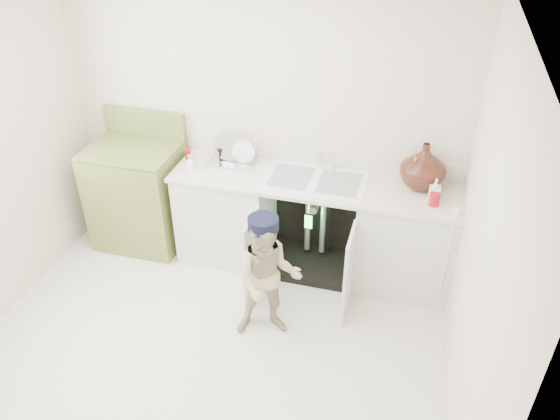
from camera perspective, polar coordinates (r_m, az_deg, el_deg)
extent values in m
plane|color=silver|center=(4.36, -7.61, -14.11)|extent=(3.50, 3.50, 0.00)
cube|color=silver|center=(4.77, -1.94, 9.36)|extent=(3.50, 2.50, 0.02)
cube|color=silver|center=(2.62, -22.71, -18.13)|extent=(3.50, 2.50, 0.02)
cube|color=silver|center=(3.32, 19.91, -4.76)|extent=(2.50, 3.00, 0.02)
plane|color=white|center=(3.05, -11.26, 19.67)|extent=(3.50, 3.50, 0.00)
cube|color=silver|center=(5.00, -5.52, -0.35)|extent=(0.80, 0.60, 0.86)
cube|color=silver|center=(4.74, 12.95, -3.20)|extent=(0.80, 0.60, 0.86)
cube|color=black|center=(5.03, 4.13, -0.05)|extent=(0.80, 0.06, 0.86)
cube|color=black|center=(5.05, 3.31, -5.48)|extent=(0.80, 0.60, 0.06)
cylinder|color=gray|center=(4.89, 2.93, -0.80)|extent=(0.05, 0.05, 0.70)
cylinder|color=gray|center=(4.86, 4.53, -1.04)|extent=(0.05, 0.05, 0.70)
cylinder|color=gray|center=(4.74, 3.67, 0.45)|extent=(0.07, 0.18, 0.07)
cube|color=silver|center=(4.52, -2.91, -4.81)|extent=(0.03, 0.40, 0.76)
cube|color=silver|center=(4.38, 7.16, -6.51)|extent=(0.02, 0.40, 0.76)
cube|color=beige|center=(4.56, 3.66, 2.92)|extent=(2.44, 0.64, 0.03)
cube|color=beige|center=(4.77, 4.45, 5.55)|extent=(2.44, 0.02, 0.15)
cube|color=white|center=(4.55, 3.66, 3.03)|extent=(0.85, 0.55, 0.02)
cube|color=gray|center=(4.59, 1.16, 3.48)|extent=(0.34, 0.40, 0.01)
cube|color=gray|center=(4.52, 6.20, 2.77)|extent=(0.34, 0.40, 0.01)
cylinder|color=silver|center=(4.70, 4.28, 5.33)|extent=(0.03, 0.03, 0.17)
cylinder|color=silver|center=(4.61, 4.16, 5.82)|extent=(0.02, 0.14, 0.02)
cylinder|color=silver|center=(4.70, 5.57, 4.62)|extent=(0.04, 0.04, 0.06)
cylinder|color=white|center=(4.44, 17.05, -4.88)|extent=(0.01, 0.01, 0.70)
cube|color=white|center=(4.30, 17.89, -0.17)|extent=(0.04, 0.02, 0.06)
cube|color=silver|center=(4.84, -5.03, 5.10)|extent=(0.41, 0.28, 0.02)
cylinder|color=silver|center=(4.83, -5.41, 6.02)|extent=(0.26, 0.09, 0.25)
cylinder|color=white|center=(4.77, -3.82, 5.61)|extent=(0.20, 0.05, 0.20)
cylinder|color=silver|center=(4.78, -7.36, 5.50)|extent=(0.01, 0.01, 0.12)
cylinder|color=silver|center=(4.75, -6.42, 5.39)|extent=(0.01, 0.01, 0.12)
cylinder|color=silver|center=(4.72, -5.48, 5.27)|extent=(0.01, 0.01, 0.12)
cylinder|color=silver|center=(4.70, -4.53, 5.15)|extent=(0.01, 0.01, 0.12)
cylinder|color=silver|center=(4.67, -3.57, 5.03)|extent=(0.01, 0.01, 0.12)
imported|color=#4C2015|center=(4.52, 14.76, 4.50)|extent=(0.37, 0.37, 0.38)
imported|color=orange|center=(4.51, 13.76, 3.80)|extent=(0.11, 0.11, 0.28)
imported|color=white|center=(4.39, 15.87, 1.98)|extent=(0.09, 0.09, 0.19)
cylinder|color=#AF0F16|center=(4.36, 15.84, 1.12)|extent=(0.08, 0.08, 0.11)
cylinder|color=#A3150E|center=(4.93, -9.58, 5.83)|extent=(0.05, 0.05, 0.10)
cylinder|color=tan|center=(4.84, -9.26, 5.22)|extent=(0.06, 0.06, 0.08)
cylinder|color=black|center=(4.85, -6.28, 5.77)|extent=(0.04, 0.04, 0.12)
cube|color=white|center=(4.75, -9.27, 4.66)|extent=(0.05, 0.05, 0.09)
cube|color=olive|center=(5.29, -14.48, 1.37)|extent=(0.80, 0.65, 0.96)
cube|color=olive|center=(5.05, -15.26, 6.17)|extent=(0.80, 0.65, 0.02)
cube|color=olive|center=(5.22, -13.98, 8.85)|extent=(0.80, 0.06, 0.25)
cylinder|color=black|center=(5.03, -18.09, 5.48)|extent=(0.18, 0.18, 0.02)
cylinder|color=silver|center=(5.03, -18.11, 5.60)|extent=(0.21, 0.21, 0.01)
cylinder|color=black|center=(5.27, -16.33, 7.09)|extent=(0.18, 0.18, 0.02)
cylinder|color=silver|center=(5.27, -16.35, 7.21)|extent=(0.21, 0.21, 0.01)
cylinder|color=black|center=(4.84, -14.08, 5.01)|extent=(0.18, 0.18, 0.02)
cylinder|color=silver|center=(4.83, -14.10, 5.14)|extent=(0.21, 0.21, 0.01)
cylinder|color=black|center=(5.08, -12.43, 6.69)|extent=(0.18, 0.18, 0.02)
cylinder|color=silver|center=(5.08, -12.44, 6.81)|extent=(0.21, 0.21, 0.01)
imported|color=#C6BB8E|center=(4.10, -1.27, -7.24)|extent=(0.60, 0.53, 1.05)
cylinder|color=black|center=(3.80, -1.36, -1.58)|extent=(0.28, 0.28, 0.09)
cube|color=black|center=(3.90, -1.37, -1.16)|extent=(0.19, 0.14, 0.01)
cube|color=black|center=(4.36, 3.00, -1.19)|extent=(0.07, 0.01, 0.14)
cube|color=#26F23F|center=(4.36, 2.98, -1.24)|extent=(0.06, 0.00, 0.12)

